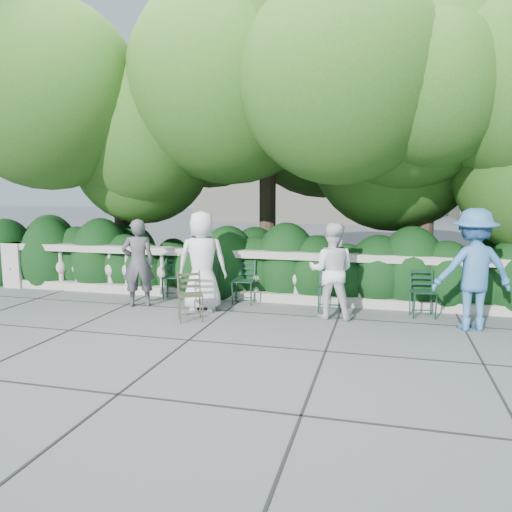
% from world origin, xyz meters
% --- Properties ---
extents(ground, '(90.00, 90.00, 0.00)m').
position_xyz_m(ground, '(0.00, 0.00, 0.00)').
color(ground, '#575C60').
rests_on(ground, ground).
extents(balustrade, '(12.00, 0.44, 1.00)m').
position_xyz_m(balustrade, '(0.00, 1.80, 0.49)').
color(balustrade, '#9E998E').
rests_on(balustrade, ground).
extents(shrub_hedge, '(15.00, 2.60, 1.70)m').
position_xyz_m(shrub_hedge, '(0.00, 3.00, 0.00)').
color(shrub_hedge, black).
rests_on(shrub_hedge, ground).
extents(tree_canopy, '(15.04, 6.52, 6.78)m').
position_xyz_m(tree_canopy, '(0.69, 3.19, 3.96)').
color(tree_canopy, '#3F3023').
rests_on(tree_canopy, ground).
extents(chair_a, '(0.51, 0.55, 0.84)m').
position_xyz_m(chair_a, '(-1.80, 1.34, 0.00)').
color(chair_a, black).
rests_on(chair_a, ground).
extents(chair_b, '(0.48, 0.51, 0.84)m').
position_xyz_m(chair_b, '(-0.35, 1.30, 0.00)').
color(chair_b, black).
rests_on(chair_b, ground).
extents(chair_c, '(0.59, 0.61, 0.84)m').
position_xyz_m(chair_c, '(-1.18, 1.16, 0.00)').
color(chair_c, black).
rests_on(chair_c, ground).
extents(chair_d, '(0.50, 0.53, 0.84)m').
position_xyz_m(chair_d, '(-1.16, 1.23, 0.00)').
color(chair_d, black).
rests_on(chair_d, ground).
extents(chair_e, '(0.51, 0.55, 0.84)m').
position_xyz_m(chair_e, '(2.93, 1.12, 0.00)').
color(chair_e, black).
rests_on(chair_e, ground).
extents(chair_f, '(0.46, 0.50, 0.84)m').
position_xyz_m(chair_f, '(1.31, 1.12, 0.00)').
color(chair_f, black).
rests_on(chair_f, ground).
extents(chair_weathered, '(0.61, 0.63, 0.84)m').
position_xyz_m(chair_weathered, '(-0.81, -0.11, 0.00)').
color(chair_weathered, black).
rests_on(chair_weathered, ground).
extents(person_businessman, '(1.00, 0.78, 1.81)m').
position_xyz_m(person_businessman, '(-0.96, 0.81, 0.90)').
color(person_businessman, silver).
rests_on(person_businessman, ground).
extents(person_woman_grey, '(0.71, 0.60, 1.65)m').
position_xyz_m(person_woman_grey, '(-2.21, 0.77, 0.82)').
color(person_woman_grey, '#434247').
rests_on(person_woman_grey, ground).
extents(person_casual_man, '(0.80, 0.62, 1.64)m').
position_xyz_m(person_casual_man, '(1.37, 0.82, 0.82)').
color(person_casual_man, silver).
rests_on(person_casual_man, ground).
extents(person_older_blue, '(1.37, 1.01, 1.91)m').
position_xyz_m(person_older_blue, '(3.58, 0.68, 0.95)').
color(person_older_blue, '#35689F').
rests_on(person_older_blue, ground).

